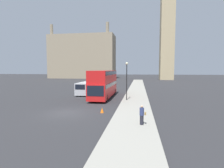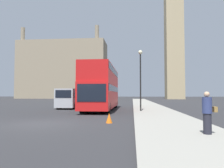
{
  "view_description": "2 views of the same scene",
  "coord_description": "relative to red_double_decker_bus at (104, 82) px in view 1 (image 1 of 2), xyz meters",
  "views": [
    {
      "loc": [
        7.39,
        -16.8,
        4.44
      ],
      "look_at": [
        3.16,
        10.15,
        2.22
      ],
      "focal_mm": 28.0,
      "sensor_mm": 36.0,
      "label": 1
    },
    {
      "loc": [
        4.91,
        -11.47,
        1.59
      ],
      "look_at": [
        2.17,
        17.85,
        2.99
      ],
      "focal_mm": 35.0,
      "sensor_mm": 36.0,
      "label": 2
    }
  ],
  "objects": [
    {
      "name": "street_lamp",
      "position": [
        3.84,
        -2.76,
        1.29
      ],
      "size": [
        0.36,
        0.36,
        5.35
      ],
      "color": "black",
      "rests_on": "sidewalk_strip"
    },
    {
      "name": "traffic_cone",
      "position": [
        1.83,
        -9.99,
        -2.13
      ],
      "size": [
        0.36,
        0.36,
        0.55
      ],
      "color": "orange",
      "rests_on": "ground_plane"
    },
    {
      "name": "parked_sedan",
      "position": [
        -4.35,
        23.25,
        -1.73
      ],
      "size": [
        1.83,
        4.74,
        1.49
      ],
      "color": "maroon",
      "rests_on": "ground_plane"
    },
    {
      "name": "white_van",
      "position": [
        -3.95,
        2.57,
        -1.22
      ],
      "size": [
        2.0,
        5.85,
        2.2
      ],
      "color": "#B2B7BC",
      "rests_on": "ground_plane"
    },
    {
      "name": "sidewalk_strip",
      "position": [
        5.07,
        -10.59,
        -2.33
      ],
      "size": [
        3.73,
        120.0,
        0.15
      ],
      "color": "gray",
      "rests_on": "ground_plane"
    },
    {
      "name": "pedestrian",
      "position": [
        5.83,
        -13.82,
        -1.49
      ],
      "size": [
        0.5,
        0.34,
        1.54
      ],
      "color": "#23232D",
      "rests_on": "sidewalk_strip"
    },
    {
      "name": "red_double_decker_bus",
      "position": [
        0.0,
        0.0,
        0.0
      ],
      "size": [
        2.6,
        11.23,
        4.32
      ],
      "color": "red",
      "rests_on": "ground_plane"
    },
    {
      "name": "building_block_distant",
      "position": [
        -24.5,
        62.9,
        8.86
      ],
      "size": [
        34.11,
        12.57,
        27.42
      ],
      "color": "gray",
      "rests_on": "ground_plane"
    },
    {
      "name": "ground_plane",
      "position": [
        -1.79,
        -10.59,
        -2.41
      ],
      "size": [
        300.0,
        300.0,
        0.0
      ],
      "primitive_type": "plane",
      "color": "#28282B"
    }
  ]
}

